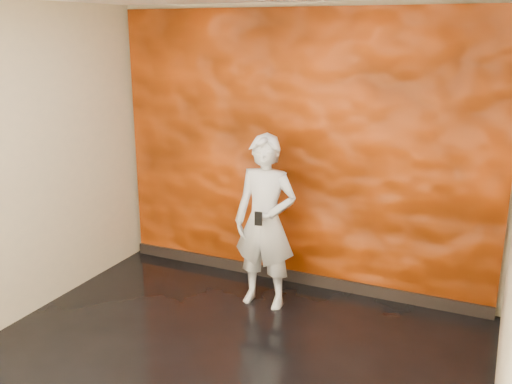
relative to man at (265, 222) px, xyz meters
name	(u,v)px	position (x,y,z in m)	size (l,w,h in m)	color
room	(199,203)	(0.09, -1.35, 0.57)	(4.02, 4.02, 2.81)	black
feature_wall	(299,152)	(0.09, 0.61, 0.56)	(3.90, 0.06, 2.75)	#C43E06
baseboard	(295,276)	(0.09, 0.57, -0.76)	(3.90, 0.04, 0.12)	black
man	(265,222)	(0.00, 0.00, 0.00)	(0.60, 0.39, 1.65)	#9CA1AB
phone	(258,219)	(0.03, -0.23, 0.11)	(0.07, 0.01, 0.13)	black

